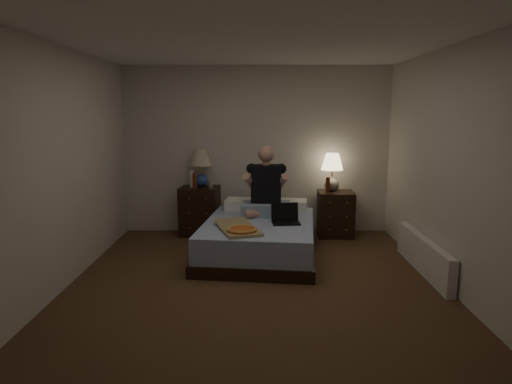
{
  "coord_description": "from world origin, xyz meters",
  "views": [
    {
      "loc": [
        0.02,
        -4.63,
        1.84
      ],
      "look_at": [
        0.0,
        0.9,
        0.85
      ],
      "focal_mm": 32.0,
      "sensor_mm": 36.0,
      "label": 1
    }
  ],
  "objects_px": {
    "beer_bottle_left": "(195,181)",
    "radiator": "(423,255)",
    "lamp_left": "(201,168)",
    "lamp_right": "(332,172)",
    "soda_can": "(211,185)",
    "laptop": "(286,214)",
    "nightstand_left": "(200,211)",
    "nightstand_right": "(335,214)",
    "bed": "(259,239)",
    "water_bottle": "(192,179)",
    "person": "(266,181)",
    "beer_bottle_right": "(328,185)",
    "pizza_box": "(242,230)"
  },
  "relations": [
    {
      "from": "laptop",
      "to": "pizza_box",
      "type": "height_order",
      "value": "laptop"
    },
    {
      "from": "water_bottle",
      "to": "laptop",
      "type": "bearing_deg",
      "value": -39.59
    },
    {
      "from": "beer_bottle_left",
      "to": "radiator",
      "type": "height_order",
      "value": "beer_bottle_left"
    },
    {
      "from": "water_bottle",
      "to": "person",
      "type": "height_order",
      "value": "person"
    },
    {
      "from": "soda_can",
      "to": "laptop",
      "type": "relative_size",
      "value": 0.29
    },
    {
      "from": "nightstand_left",
      "to": "water_bottle",
      "type": "xyz_separation_m",
      "value": [
        -0.1,
        -0.08,
        0.49
      ]
    },
    {
      "from": "nightstand_left",
      "to": "pizza_box",
      "type": "xyz_separation_m",
      "value": [
        0.68,
        -1.64,
        0.13
      ]
    },
    {
      "from": "soda_can",
      "to": "bed",
      "type": "bearing_deg",
      "value": -52.61
    },
    {
      "from": "beer_bottle_right",
      "to": "bed",
      "type": "bearing_deg",
      "value": -138.89
    },
    {
      "from": "lamp_right",
      "to": "beer_bottle_left",
      "type": "distance_m",
      "value": 2.01
    },
    {
      "from": "person",
      "to": "soda_can",
      "type": "bearing_deg",
      "value": 149.12
    },
    {
      "from": "nightstand_right",
      "to": "beer_bottle_right",
      "type": "height_order",
      "value": "beer_bottle_right"
    },
    {
      "from": "lamp_left",
      "to": "water_bottle",
      "type": "distance_m",
      "value": 0.21
    },
    {
      "from": "bed",
      "to": "laptop",
      "type": "xyz_separation_m",
      "value": [
        0.33,
        -0.11,
        0.35
      ]
    },
    {
      "from": "laptop",
      "to": "nightstand_right",
      "type": "bearing_deg",
      "value": 48.15
    },
    {
      "from": "lamp_left",
      "to": "pizza_box",
      "type": "xyz_separation_m",
      "value": [
        0.66,
        -1.64,
        -0.51
      ]
    },
    {
      "from": "radiator",
      "to": "lamp_right",
      "type": "bearing_deg",
      "value": 117.04
    },
    {
      "from": "nightstand_right",
      "to": "water_bottle",
      "type": "relative_size",
      "value": 2.66
    },
    {
      "from": "nightstand_right",
      "to": "pizza_box",
      "type": "bearing_deg",
      "value": -128.57
    },
    {
      "from": "nightstand_right",
      "to": "radiator",
      "type": "relative_size",
      "value": 0.42
    },
    {
      "from": "lamp_right",
      "to": "water_bottle",
      "type": "relative_size",
      "value": 2.24
    },
    {
      "from": "soda_can",
      "to": "laptop",
      "type": "height_order",
      "value": "soda_can"
    },
    {
      "from": "nightstand_right",
      "to": "pizza_box",
      "type": "relative_size",
      "value": 0.88
    },
    {
      "from": "lamp_right",
      "to": "laptop",
      "type": "distance_m",
      "value": 1.4
    },
    {
      "from": "lamp_left",
      "to": "lamp_right",
      "type": "relative_size",
      "value": 1.0
    },
    {
      "from": "lamp_right",
      "to": "person",
      "type": "relative_size",
      "value": 0.6
    },
    {
      "from": "bed",
      "to": "nightstand_left",
      "type": "height_order",
      "value": "nightstand_left"
    },
    {
      "from": "water_bottle",
      "to": "person",
      "type": "xyz_separation_m",
      "value": [
        1.07,
        -0.59,
        0.07
      ]
    },
    {
      "from": "lamp_right",
      "to": "pizza_box",
      "type": "xyz_separation_m",
      "value": [
        -1.27,
        -1.6,
        -0.45
      ]
    },
    {
      "from": "beer_bottle_right",
      "to": "lamp_left",
      "type": "bearing_deg",
      "value": 174.38
    },
    {
      "from": "soda_can",
      "to": "radiator",
      "type": "xyz_separation_m",
      "value": [
        2.59,
        -1.51,
        -0.57
      ]
    },
    {
      "from": "soda_can",
      "to": "person",
      "type": "bearing_deg",
      "value": -34.07
    },
    {
      "from": "lamp_right",
      "to": "soda_can",
      "type": "height_order",
      "value": "lamp_right"
    },
    {
      "from": "lamp_left",
      "to": "lamp_right",
      "type": "bearing_deg",
      "value": -1.2
    },
    {
      "from": "bed",
      "to": "person",
      "type": "bearing_deg",
      "value": 82.84
    },
    {
      "from": "soda_can",
      "to": "pizza_box",
      "type": "xyz_separation_m",
      "value": [
        0.5,
        -1.52,
        -0.28
      ]
    },
    {
      "from": "lamp_left",
      "to": "water_bottle",
      "type": "height_order",
      "value": "lamp_left"
    },
    {
      "from": "lamp_right",
      "to": "beer_bottle_left",
      "type": "relative_size",
      "value": 2.43
    },
    {
      "from": "water_bottle",
      "to": "person",
      "type": "relative_size",
      "value": 0.27
    },
    {
      "from": "soda_can",
      "to": "radiator",
      "type": "relative_size",
      "value": 0.06
    },
    {
      "from": "beer_bottle_right",
      "to": "laptop",
      "type": "height_order",
      "value": "beer_bottle_right"
    },
    {
      "from": "laptop",
      "to": "nightstand_left",
      "type": "bearing_deg",
      "value": 131.1
    },
    {
      "from": "nightstand_left",
      "to": "nightstand_right",
      "type": "xyz_separation_m",
      "value": [
        2.02,
        -0.09,
        -0.03
      ]
    },
    {
      "from": "lamp_left",
      "to": "beer_bottle_left",
      "type": "relative_size",
      "value": 2.43
    },
    {
      "from": "lamp_left",
      "to": "lamp_right",
      "type": "distance_m",
      "value": 1.94
    },
    {
      "from": "bed",
      "to": "soda_can",
      "type": "distance_m",
      "value": 1.28
    },
    {
      "from": "bed",
      "to": "pizza_box",
      "type": "xyz_separation_m",
      "value": [
        -0.2,
        -0.59,
        0.27
      ]
    },
    {
      "from": "lamp_left",
      "to": "person",
      "type": "bearing_deg",
      "value": -35.03
    },
    {
      "from": "radiator",
      "to": "beer_bottle_right",
      "type": "bearing_deg",
      "value": 121.5
    },
    {
      "from": "nightstand_right",
      "to": "beer_bottle_left",
      "type": "distance_m",
      "value": 2.12
    }
  ]
}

